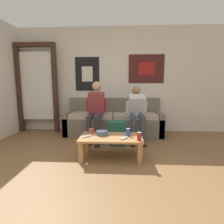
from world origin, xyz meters
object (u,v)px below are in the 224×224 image
object	(u,v)px
person_seated_adult	(96,108)
game_controller_near_left	(124,138)
person_seated_teen	(137,110)
couch	(114,122)
ceramic_bowl	(102,132)
drink_can_blue	(128,132)
backpack	(117,134)
drink_can_red	(139,136)
game_controller_near_right	(87,136)
pillar_candle	(91,131)
coffee_table	(111,140)

from	to	relation	value
person_seated_adult	game_controller_near_left	distance (m)	1.30
person_seated_adult	person_seated_teen	bearing A→B (deg)	3.57
couch	ceramic_bowl	distance (m)	1.33
couch	person_seated_teen	bearing A→B (deg)	-34.18
ceramic_bowl	drink_can_blue	bearing A→B (deg)	-5.26
couch	ceramic_bowl	bearing A→B (deg)	-95.46
backpack	drink_can_blue	distance (m)	0.65
drink_can_red	person_seated_adult	bearing A→B (deg)	124.50
backpack	game_controller_near_right	bearing A→B (deg)	-123.66
couch	drink_can_red	world-z (taller)	couch
person_seated_adult	game_controller_near_right	size ratio (longest dim) A/B	9.45
drink_can_red	game_controller_near_right	size ratio (longest dim) A/B	0.95
couch	person_seated_adult	size ratio (longest dim) A/B	1.81
couch	pillar_candle	bearing A→B (deg)	-104.85
pillar_candle	couch	bearing A→B (deg)	75.15
drink_can_blue	game_controller_near_right	distance (m)	0.66
ceramic_bowl	game_controller_near_right	xyz separation A→B (m)	(-0.23, -0.13, -0.03)
couch	backpack	world-z (taller)	couch
drink_can_blue	game_controller_near_left	bearing A→B (deg)	-112.01
couch	game_controller_near_right	size ratio (longest dim) A/B	17.12
backpack	drink_can_red	world-z (taller)	drink_can_red
person_seated_adult	game_controller_near_right	bearing A→B (deg)	-89.51
backpack	pillar_candle	distance (m)	0.64
ceramic_bowl	game_controller_near_right	size ratio (longest dim) A/B	1.48
couch	drink_can_red	size ratio (longest dim) A/B	18.03
game_controller_near_left	game_controller_near_right	world-z (taller)	same
coffee_table	backpack	bearing A→B (deg)	82.66
couch	coffee_table	distance (m)	1.40
pillar_candle	drink_can_red	distance (m)	0.86
pillar_candle	drink_can_red	world-z (taller)	drink_can_red
person_seated_teen	ceramic_bowl	size ratio (longest dim) A/B	5.85
person_seated_adult	drink_can_blue	world-z (taller)	person_seated_adult
drink_can_red	game_controller_near_right	xyz separation A→B (m)	(-0.80, 0.13, -0.05)
couch	person_seated_teen	distance (m)	0.71
coffee_table	person_seated_adult	xyz separation A→B (m)	(-0.39, 1.00, 0.39)
couch	game_controller_near_left	distance (m)	1.54
coffee_table	backpack	xyz separation A→B (m)	(0.08, 0.64, -0.06)
game_controller_near_right	pillar_candle	bearing A→B (deg)	82.88
person_seated_adult	backpack	world-z (taller)	person_seated_adult
drink_can_red	person_seated_teen	bearing A→B (deg)	86.97
pillar_candle	game_controller_near_left	size ratio (longest dim) A/B	0.67
person_seated_teen	drink_can_blue	xyz separation A→B (m)	(-0.22, -1.01, -0.22)
person_seated_teen	backpack	xyz separation A→B (m)	(-0.41, -0.42, -0.40)
coffee_table	person_seated_adult	world-z (taller)	person_seated_adult
pillar_candle	drink_can_red	size ratio (longest dim) A/B	0.70
ceramic_bowl	pillar_candle	world-z (taller)	pillar_candle
ceramic_bowl	couch	bearing A→B (deg)	84.54
person_seated_teen	ceramic_bowl	world-z (taller)	person_seated_teen
drink_can_red	coffee_table	bearing A→B (deg)	156.80
person_seated_teen	coffee_table	bearing A→B (deg)	-114.93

